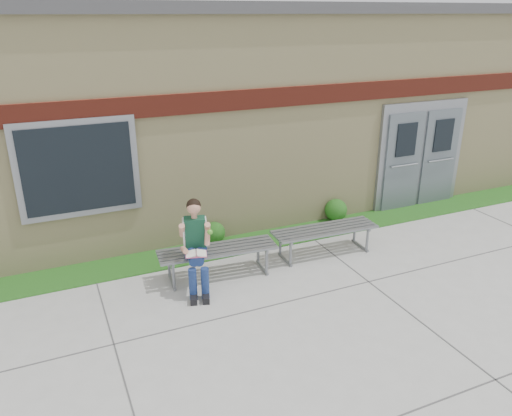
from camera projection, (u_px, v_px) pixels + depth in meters
name	position (u px, v px, depth m)	size (l,w,h in m)	color
ground	(332.00, 312.00, 7.19)	(80.00, 80.00, 0.00)	#9E9E99
grass_strip	(258.00, 241.00, 9.40)	(16.00, 0.80, 0.02)	#1E5516
school_building	(199.00, 102.00, 11.51)	(16.20, 6.22, 4.20)	beige
bench_left	(218.00, 255.00, 8.04)	(1.95, 0.70, 0.49)	slate
bench_right	(325.00, 234.00, 8.79)	(1.92, 0.61, 0.49)	slate
girl	(196.00, 244.00, 7.57)	(0.55, 0.89, 1.42)	navy
shrub_mid	(214.00, 233.00, 9.24)	(0.40, 0.40, 0.40)	#1E5516
shrub_east	(336.00, 210.00, 10.22)	(0.46, 0.46, 0.46)	#1E5516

